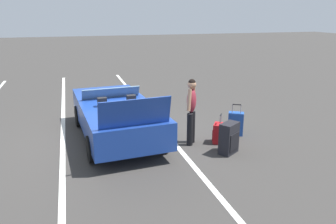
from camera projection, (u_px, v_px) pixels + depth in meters
The scene contains 8 objects.
ground_plane at pixel (117, 137), 8.67m from camera, with size 80.00×80.00×0.00m, color #383533.
lot_line_near at pixel (165, 132), 9.04m from camera, with size 18.00×0.12×0.01m, color silver.
lot_line_mid at pixel (63, 143), 8.29m from camera, with size 18.00×0.12×0.01m, color silver.
convertible_car at pixel (114, 114), 8.67m from camera, with size 4.25×2.05×1.54m.
suitcase_large_black at pixel (229, 138), 7.59m from camera, with size 0.50×0.55×0.74m.
suitcase_medium_bright at pixel (236, 124), 8.77m from camera, with size 0.40×0.47×0.87m.
suitcase_small_carryon at pixel (218, 133), 8.25m from camera, with size 0.39×0.36×0.75m.
traveler_person at pixel (191, 108), 7.97m from camera, with size 0.54×0.43×1.65m.
Camera 1 is at (-8.14, 1.05, 3.16)m, focal length 34.99 mm.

